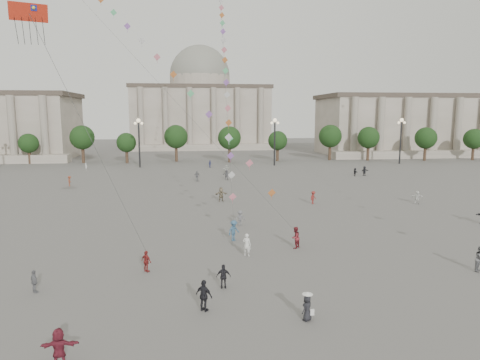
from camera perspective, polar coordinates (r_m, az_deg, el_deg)
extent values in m
plane|color=#5E5C59|center=(27.89, 2.52, -15.69)|extent=(360.00, 360.00, 0.00)
cube|color=gray|center=(143.85, 26.80, 6.42)|extent=(80.00, 22.00, 16.00)
cube|color=#493F36|center=(143.89, 27.04, 9.84)|extent=(81.60, 22.44, 1.20)
cube|color=gray|center=(155.11, -5.29, 8.16)|extent=(46.00, 30.00, 20.00)
cube|color=#493F36|center=(155.37, -5.34, 12.07)|extent=(46.92, 30.60, 1.20)
cube|color=gray|center=(138.51, -5.04, 4.37)|extent=(48.30, 4.00, 2.00)
cylinder|color=gray|center=(155.49, -5.35, 12.77)|extent=(21.00, 21.00, 5.00)
sphere|color=gray|center=(155.69, -5.37, 13.69)|extent=(21.00, 21.00, 21.00)
cylinder|color=#3A291D|center=(110.21, -26.85, 2.73)|extent=(0.70, 0.70, 3.52)
sphere|color=black|center=(109.94, -26.98, 4.63)|extent=(5.12, 5.12, 5.12)
cylinder|color=#3A291D|center=(106.69, -20.78, 2.93)|extent=(0.70, 0.70, 3.52)
sphere|color=black|center=(106.41, -20.89, 4.90)|extent=(5.12, 5.12, 5.12)
cylinder|color=#3A291D|center=(104.43, -14.37, 3.11)|extent=(0.70, 0.70, 3.52)
sphere|color=black|center=(104.15, -14.45, 5.13)|extent=(5.12, 5.12, 5.12)
cylinder|color=#3A291D|center=(103.53, -7.77, 3.26)|extent=(0.70, 0.70, 3.52)
sphere|color=black|center=(103.25, -7.81, 5.29)|extent=(5.12, 5.12, 5.12)
cylinder|color=#3A291D|center=(104.01, -1.13, 3.37)|extent=(0.70, 0.70, 3.52)
sphere|color=black|center=(103.73, -1.14, 5.39)|extent=(5.12, 5.12, 5.12)
cylinder|color=#3A291D|center=(105.86, 5.35, 3.42)|extent=(0.70, 0.70, 3.52)
sphere|color=black|center=(105.58, 5.38, 5.41)|extent=(5.12, 5.12, 5.12)
cylinder|color=#3A291D|center=(109.01, 11.54, 3.44)|extent=(0.70, 0.70, 3.52)
sphere|color=black|center=(108.74, 11.60, 5.37)|extent=(5.12, 5.12, 5.12)
cylinder|color=#3A291D|center=(113.34, 17.33, 3.42)|extent=(0.70, 0.70, 3.52)
sphere|color=black|center=(113.08, 17.41, 5.27)|extent=(5.12, 5.12, 5.12)
cylinder|color=#3A291D|center=(118.74, 22.63, 3.36)|extent=(0.70, 0.70, 3.52)
sphere|color=black|center=(118.49, 22.74, 5.14)|extent=(5.12, 5.12, 5.12)
cylinder|color=#3A291D|center=(125.05, 27.44, 3.29)|extent=(0.70, 0.70, 3.52)
sphere|color=black|center=(124.82, 27.56, 4.97)|extent=(5.12, 5.12, 5.12)
cylinder|color=#262628|center=(95.89, -13.29, 4.62)|extent=(0.36, 0.36, 10.00)
sphere|color=#FFE5B2|center=(95.67, -13.40, 7.72)|extent=(0.90, 0.90, 0.90)
sphere|color=#FFE5B2|center=(95.77, -13.80, 7.35)|extent=(0.60, 0.60, 0.60)
sphere|color=#FFE5B2|center=(95.61, -12.96, 7.38)|extent=(0.60, 0.60, 0.60)
cylinder|color=#262628|center=(97.18, 4.63, 4.88)|extent=(0.36, 0.36, 10.00)
sphere|color=#FFE5B2|center=(96.97, 4.67, 7.94)|extent=(0.90, 0.90, 0.90)
sphere|color=#FFE5B2|center=(96.85, 4.26, 7.59)|extent=(0.60, 0.60, 0.60)
sphere|color=#FFE5B2|center=(97.12, 5.08, 7.58)|extent=(0.60, 0.60, 0.60)
cylinder|color=#262628|center=(107.21, 20.61, 4.71)|extent=(0.36, 0.36, 10.00)
sphere|color=#FFE5B2|center=(107.02, 20.76, 7.48)|extent=(0.90, 0.90, 0.90)
sphere|color=#FFE5B2|center=(106.71, 20.41, 7.18)|extent=(0.60, 0.60, 0.60)
sphere|color=#FFE5B2|center=(107.35, 21.08, 7.15)|extent=(0.60, 0.60, 0.60)
imported|color=navy|center=(93.77, -4.03, 2.16)|extent=(0.91, 0.94, 1.58)
imported|color=silver|center=(84.86, -1.83, 1.49)|extent=(1.54, 1.16, 1.61)
imported|color=slate|center=(44.78, 0.00, -5.10)|extent=(1.12, 0.72, 1.63)
imported|color=silver|center=(60.49, 22.52, -2.11)|extent=(1.63, 0.90, 1.67)
imported|color=maroon|center=(56.38, 9.74, -2.31)|extent=(1.23, 1.18, 1.68)
imported|color=black|center=(84.05, 16.27, 1.15)|extent=(1.80, 1.13, 1.85)
imported|color=silver|center=(94.55, -19.84, 1.70)|extent=(0.65, 0.65, 1.53)
imported|color=slate|center=(76.01, -1.80, 0.69)|extent=(1.69, 0.92, 1.74)
imported|color=silver|center=(35.41, 0.90, -8.63)|extent=(0.83, 0.71, 1.92)
imported|color=slate|center=(74.71, -5.77, 0.54)|extent=(1.13, 0.60, 1.83)
imported|color=brown|center=(74.48, -21.76, -0.13)|extent=(0.71, 1.13, 1.68)
imported|color=#796C54|center=(57.22, -2.53, -1.92)|extent=(1.81, 0.79, 1.89)
imported|color=black|center=(83.38, 15.09, 1.03)|extent=(0.57, 1.44, 1.52)
imported|color=maroon|center=(32.80, -12.38, -10.55)|extent=(0.97, 0.92, 1.62)
imported|color=black|center=(26.17, -4.81, -15.12)|extent=(1.18, 1.05, 1.92)
imported|color=maroon|center=(22.69, -22.99, -19.87)|extent=(1.74, 0.62, 1.86)
imported|color=slate|center=(31.57, -25.73, -12.09)|extent=(0.87, 0.93, 1.54)
imported|color=black|center=(29.26, -2.19, -12.72)|extent=(1.02, 0.53, 1.66)
imported|color=maroon|center=(37.75, 7.39, -7.61)|extent=(1.16, 1.16, 1.90)
imported|color=#365A7A|center=(39.56, -0.83, -6.75)|extent=(1.43, 1.32, 1.93)
imported|color=slate|center=(36.75, 29.41, -9.15)|extent=(1.17, 1.14, 1.91)
imported|color=black|center=(25.41, 8.95, -16.49)|extent=(0.86, 0.84, 1.50)
cone|color=white|center=(25.05, 9.00, -14.69)|extent=(0.52, 0.52, 0.14)
cylinder|color=white|center=(25.07, 8.99, -14.82)|extent=(0.60, 0.60, 0.02)
cube|color=white|center=(25.43, 9.60, -16.99)|extent=(0.22, 0.10, 0.35)
cube|color=red|center=(30.93, -26.39, 19.42)|extent=(2.25, 1.23, 1.02)
cube|color=#1A9223|center=(31.05, -27.09, 19.79)|extent=(0.39, 0.30, 0.34)
cube|color=navy|center=(30.84, -25.79, 19.96)|extent=(0.39, 0.30, 0.34)
sphere|color=yellow|center=(31.02, -27.12, 19.81)|extent=(0.20, 0.20, 0.20)
sphere|color=yellow|center=(30.80, -25.82, 19.98)|extent=(0.20, 0.20, 0.20)
cylinder|color=#3F3F3F|center=(30.53, -19.07, 4.75)|extent=(0.02, 0.02, 17.45)
cylinder|color=#3F3F3F|center=(59.14, -18.72, 20.18)|extent=(0.02, 0.02, 74.06)
cube|color=#B8622B|center=(38.32, 4.26, -1.72)|extent=(0.76, 0.25, 0.76)
cube|color=#CF6D7E|center=(39.51, 1.27, 2.26)|extent=(0.76, 0.25, 0.76)
cube|color=silver|center=(40.98, -1.53, 5.71)|extent=(0.76, 0.25, 0.76)
cube|color=#8D57AE|center=(42.68, -4.16, 8.73)|extent=(0.76, 0.25, 0.76)
cube|color=#57BE7E|center=(44.57, -6.60, 11.40)|extent=(0.76, 0.25, 0.76)
cube|color=#B8622B|center=(46.62, -8.88, 13.74)|extent=(0.76, 0.25, 0.76)
cube|color=#CF6D7E|center=(48.79, -11.00, 15.80)|extent=(0.76, 0.25, 0.76)
cube|color=silver|center=(51.07, -12.97, 17.62)|extent=(0.76, 0.25, 0.76)
cube|color=#8D57AE|center=(53.44, -14.80, 19.22)|extent=(0.76, 0.25, 0.76)
cube|color=#57BE7E|center=(55.89, -16.51, 20.64)|extent=(0.76, 0.25, 0.76)
cube|color=#B8622B|center=(58.41, -18.09, 21.89)|extent=(0.76, 0.25, 0.76)
cylinder|color=#3F3F3F|center=(62.39, -2.45, 19.43)|extent=(0.02, 0.02, 63.43)
cube|color=#CF6D7E|center=(40.36, -0.99, -2.25)|extent=(0.76, 0.25, 0.76)
cube|color=silver|center=(41.52, -1.13, 0.68)|extent=(0.76, 0.25, 0.76)
cube|color=#8D57AE|center=(42.80, -1.27, 3.25)|extent=(0.76, 0.25, 0.76)
cube|color=#57BE7E|center=(44.17, -1.40, 5.56)|extent=(0.76, 0.25, 0.76)
cube|color=#B8622B|center=(45.61, -1.52, 7.65)|extent=(0.76, 0.25, 0.76)
cube|color=#CF6D7E|center=(47.10, -1.63, 9.56)|extent=(0.76, 0.25, 0.76)
cube|color=silver|center=(48.64, -1.74, 11.29)|extent=(0.76, 0.25, 0.76)
cube|color=#8D57AE|center=(50.22, -1.84, 12.89)|extent=(0.76, 0.25, 0.76)
cube|color=#57BE7E|center=(51.83, -1.94, 14.36)|extent=(0.76, 0.25, 0.76)
cube|color=#B8622B|center=(53.47, -2.03, 15.71)|extent=(0.76, 0.25, 0.76)
cube|color=#CF6D7E|center=(55.14, -2.12, 16.96)|extent=(0.76, 0.25, 0.76)
cube|color=silver|center=(56.83, -2.20, 18.11)|extent=(0.76, 0.25, 0.76)
cube|color=#8D57AE|center=(58.54, -2.28, 19.19)|extent=(0.76, 0.25, 0.76)
cube|color=#57BE7E|center=(60.26, -2.36, 20.18)|extent=(0.76, 0.25, 0.76)
cube|color=#B8622B|center=(62.00, -2.43, 21.11)|extent=(0.76, 0.25, 0.76)
cube|color=#CF6D7E|center=(63.75, -2.50, 21.98)|extent=(0.76, 0.25, 0.76)
cube|color=silver|center=(65.51, -2.56, 22.78)|extent=(0.76, 0.25, 0.76)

